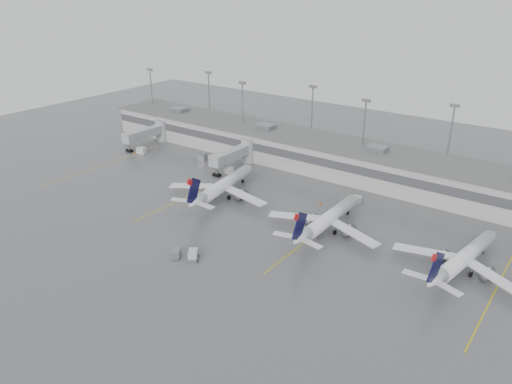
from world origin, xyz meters
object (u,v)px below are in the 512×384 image
Objects in this scene: jet_mid_right at (328,219)px; jet_far_right at (463,258)px; jet_mid_left at (222,186)px; baggage_tug at (193,256)px.

jet_mid_right is 1.03× the size of jet_far_right.
jet_mid_right is at bearing -10.40° from jet_mid_left.
jet_mid_right is at bearing 23.58° from baggage_tug.
jet_mid_right is 8.30× the size of baggage_tug.
baggage_tug is (-42.16, -25.44, -2.07)m from jet_far_right.
baggage_tug is (14.23, -25.92, -2.24)m from jet_mid_left.
baggage_tug is (-14.91, -25.16, -2.14)m from jet_mid_right.
jet_far_right is 49.28m from baggage_tug.
jet_mid_left is at bearing -171.41° from jet_far_right.
jet_far_right is at bearing -9.38° from jet_mid_left.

